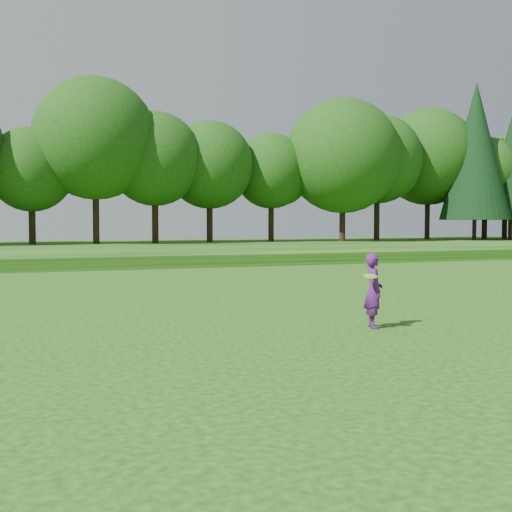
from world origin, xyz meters
name	(u,v)px	position (x,y,z in m)	size (l,w,h in m)	color
ground	(226,351)	(0.00, 0.00, 0.00)	(140.00, 140.00, 0.00)	#15400C
berm	(59,251)	(0.00, 34.00, 0.30)	(130.00, 30.00, 0.60)	#15400C
walking_path	(85,269)	(0.00, 20.00, 0.02)	(130.00, 1.60, 0.04)	gray
treeline	(53,139)	(0.00, 38.00, 8.10)	(104.00, 7.00, 15.00)	#104611
woman	(373,291)	(3.57, 1.12, 0.77)	(0.63, 0.73, 1.53)	#54186E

